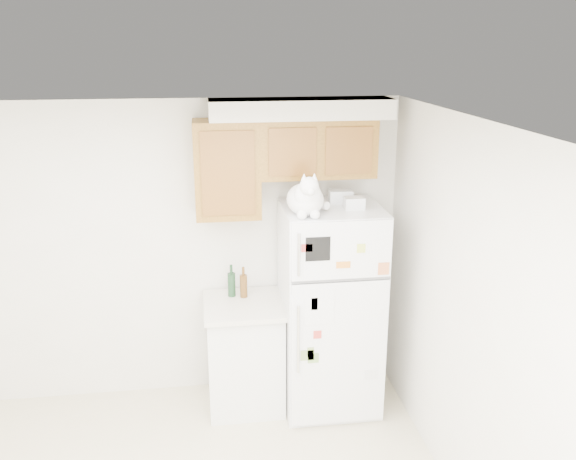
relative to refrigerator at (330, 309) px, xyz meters
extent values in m
cube|color=silver|center=(-1.29, 0.39, 0.40)|extent=(3.80, 0.04, 2.50)
cube|color=silver|center=(0.61, -1.61, 0.40)|extent=(0.04, 4.00, 2.50)
cube|color=white|center=(-1.29, -1.61, 1.65)|extent=(3.80, 4.00, 0.04)
cube|color=#986221|center=(-0.09, 0.22, 1.27)|extent=(0.90, 0.33, 0.45)
cube|color=#986221|center=(-0.79, 0.22, 1.12)|extent=(0.50, 0.33, 0.75)
cube|color=silver|center=(-0.21, 0.23, 1.57)|extent=(1.40, 0.37, 0.15)
cube|color=white|center=(0.00, 0.01, 0.00)|extent=(0.76, 0.72, 1.70)
cube|color=white|center=(0.00, -0.36, 0.62)|extent=(0.74, 0.03, 0.44)
cube|color=white|center=(0.00, -0.36, -0.22)|extent=(0.74, 0.03, 1.19)
cube|color=#59595B|center=(0.00, -0.36, 0.40)|extent=(0.74, 0.03, 0.02)
cylinder|color=silver|center=(-0.32, -0.39, 0.62)|extent=(0.02, 0.02, 0.32)
cylinder|color=silver|center=(-0.32, -0.39, -0.05)|extent=(0.02, 0.02, 0.55)
cube|color=black|center=(-0.18, -0.38, 0.65)|extent=(0.18, 0.00, 0.18)
cube|color=white|center=(-0.16, -0.38, 0.20)|extent=(0.22, 0.00, 0.28)
cube|color=#D07341|center=(0.31, -0.38, 0.47)|extent=(0.09, 0.00, 0.10)
cube|color=#BC342F|center=(-0.26, -0.38, 0.66)|extent=(0.08, 0.00, 0.06)
cube|color=orange|center=(0.01, -0.38, 0.52)|extent=(0.11, 0.00, 0.05)
cube|color=#7A994C|center=(-0.25, -0.38, -0.19)|extent=(0.10, 0.00, 0.08)
cube|color=#77A050|center=(-0.20, -0.38, -0.22)|extent=(0.08, 0.00, 0.08)
cube|color=#7A954A|center=(-0.22, -0.38, -0.17)|extent=(0.05, 0.00, 0.07)
cube|color=silver|center=(0.26, -0.38, -0.40)|extent=(0.11, 0.00, 0.08)
cube|color=#429152|center=(-0.20, -0.38, 0.22)|extent=(0.05, 0.00, 0.10)
cube|color=#C8D44A|center=(0.14, -0.38, 0.64)|extent=(0.06, 0.00, 0.07)
cube|color=#CC3C33|center=(-0.17, -0.38, -0.03)|extent=(0.06, 0.00, 0.06)
cube|color=white|center=(-0.69, 0.07, -0.41)|extent=(0.60, 0.60, 0.88)
cube|color=silver|center=(-0.69, 0.05, 0.05)|extent=(0.64, 0.64, 0.04)
ellipsoid|color=white|center=(-0.24, -0.15, 0.96)|extent=(0.27, 0.37, 0.23)
ellipsoid|color=white|center=(-0.24, -0.25, 1.01)|extent=(0.20, 0.16, 0.22)
sphere|color=white|center=(-0.24, -0.31, 1.09)|extent=(0.14, 0.14, 0.14)
cone|color=white|center=(-0.27, -0.31, 1.16)|extent=(0.05, 0.05, 0.05)
cone|color=white|center=(-0.20, -0.31, 1.16)|extent=(0.05, 0.05, 0.05)
cone|color=#D88C8C|center=(-0.27, -0.32, 1.16)|extent=(0.02, 0.02, 0.03)
cone|color=#D88C8C|center=(-0.20, -0.32, 1.16)|extent=(0.02, 0.02, 0.03)
sphere|color=white|center=(-0.24, -0.37, 1.07)|extent=(0.06, 0.06, 0.06)
sphere|color=white|center=(-0.28, -0.30, 0.89)|extent=(0.07, 0.07, 0.07)
sphere|color=white|center=(-0.19, -0.30, 0.89)|extent=(0.07, 0.07, 0.07)
cylinder|color=white|center=(-0.12, -0.03, 0.89)|extent=(0.17, 0.23, 0.08)
cube|color=white|center=(0.10, 0.13, 0.90)|extent=(0.19, 0.14, 0.10)
cube|color=white|center=(0.15, -0.07, 0.89)|extent=(0.15, 0.11, 0.09)
camera|label=1|loc=(-0.97, -4.41, 2.08)|focal=38.00mm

